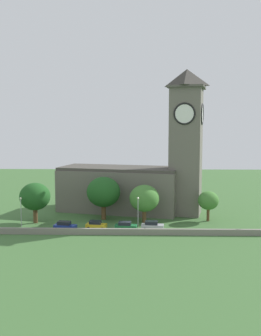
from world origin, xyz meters
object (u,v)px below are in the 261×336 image
church (139,175)px  tree_riverside_west (35,197)px  car_green (126,226)px  streetlamp_west_mid (138,208)px  tree_churchyard (144,198)px  car_yellow (96,225)px  streetlamp_west_end (21,207)px  car_blue (65,226)px  tree_riverside_east (103,192)px  car_silver (152,226)px  tree_by_tower (208,201)px

church → tree_riverside_west: (-22.70, -12.20, -3.39)m
car_green → streetlamp_west_mid: streetlamp_west_mid is taller
streetlamp_west_mid → tree_churchyard: tree_churchyard is taller
car_yellow → tree_riverside_west: bearing=159.8°
church → streetlamp_west_mid: 17.45m
streetlamp_west_end → tree_riverside_west: tree_riverside_west is taller
car_blue → streetlamp_west_mid: 15.24m
car_green → tree_riverside_west: size_ratio=0.52×
streetlamp_west_mid → tree_riverside_east: size_ratio=0.68×
church → car_silver: (2.63, -17.72, -8.23)m
car_yellow → car_green: 6.09m
car_blue → tree_by_tower: size_ratio=0.71×
car_yellow → car_green: size_ratio=0.96×
streetlamp_west_end → tree_riverside_west: bearing=58.8°
streetlamp_west_end → tree_by_tower: 40.53m
streetlamp_west_end → tree_riverside_east: bearing=23.0°
tree_by_tower → car_blue: bearing=-163.8°
tree_riverside_east → tree_churchyard: bearing=-18.5°
streetlamp_west_mid → tree_churchyard: bearing=75.3°
car_silver → tree_riverside_west: tree_riverside_west is taller
church → tree_churchyard: (1.08, -11.61, -3.78)m
car_blue → car_green: 12.27m
church → tree_by_tower: church is taller
streetlamp_west_end → car_blue: bearing=-16.0°
streetlamp_west_mid → tree_by_tower: tree_by_tower is taller
car_green → church: bearing=81.2°
car_yellow → tree_riverside_east: (0.74, 8.76, 5.35)m
streetlamp_west_mid → tree_riverside_east: tree_riverside_east is taller
tree_churchyard → car_green: bearing=-122.0°
car_green → car_silver: car_silver is taller
car_silver → tree_riverside_east: tree_riverside_east is taller
church → tree_by_tower: bearing=-32.1°
church → car_green: bearing=-98.8°
church → car_blue: (-15.02, -18.41, -8.22)m
church → tree_riverside_west: bearing=-151.7°
streetlamp_west_end → tree_riverside_east: tree_riverside_east is taller
car_yellow → car_silver: bearing=-2.1°
car_yellow → streetlamp_west_end: bearing=174.0°
car_silver → streetlamp_west_mid: (-2.91, 0.93, 3.50)m
church → tree_riverside_east: church is taller
car_silver → tree_riverside_west: size_ratio=0.53×
car_green → tree_churchyard: 8.57m
tree_by_tower → car_silver: bearing=-147.4°
car_green → streetlamp_west_end: size_ratio=0.73×
car_yellow → car_silver: size_ratio=0.94×
tree_riverside_west → streetlamp_west_mid: bearing=-11.6°
car_green → streetlamp_west_end: (-21.99, 2.18, 3.36)m
car_yellow → car_green: car_yellow is taller
car_silver → tree_by_tower: tree_by_tower is taller
car_silver → streetlamp_west_end: (-27.39, 2.11, 3.29)m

